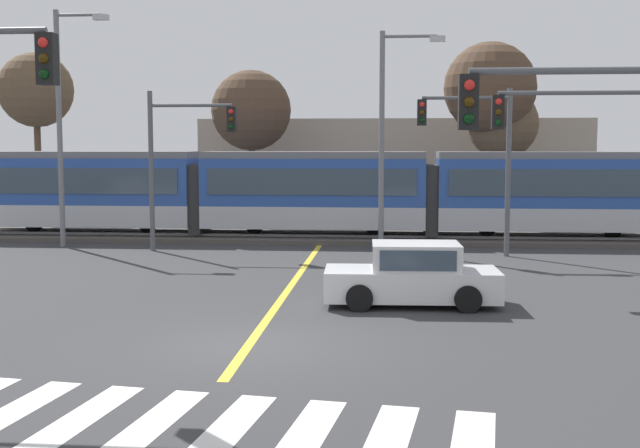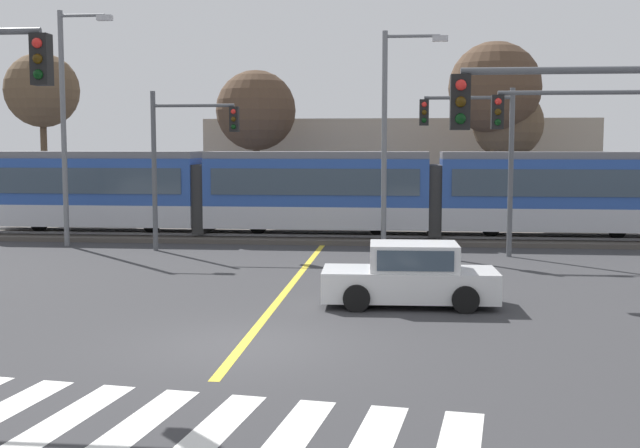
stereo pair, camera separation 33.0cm
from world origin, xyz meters
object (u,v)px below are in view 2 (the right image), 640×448
at_px(traffic_light_near_right, 596,158).
at_px(bare_tree_east, 495,89).
at_px(bare_tree_far_west, 42,91).
at_px(sedan_crossing, 410,277).
at_px(bare_tree_far_east, 508,124).
at_px(traffic_light_far_right, 479,145).
at_px(bare_tree_west, 256,111).
at_px(traffic_light_mid_right, 594,147).
at_px(street_lamp_centre, 391,125).
at_px(light_rail_tram, 318,190).
at_px(traffic_light_far_left, 183,148).
at_px(street_lamp_west, 68,115).

height_order(traffic_light_near_right, bare_tree_east, bare_tree_east).
bearing_deg(bare_tree_far_west, sedan_crossing, -46.37).
bearing_deg(bare_tree_far_east, bare_tree_far_west, 179.92).
xyz_separation_m(traffic_light_near_right, bare_tree_far_east, (1.71, 24.57, 1.16)).
xyz_separation_m(sedan_crossing, traffic_light_far_right, (2.43, 8.91, 3.17)).
xyz_separation_m(bare_tree_west, bare_tree_far_east, (11.86, -0.34, -0.68)).
xyz_separation_m(sedan_crossing, bare_tree_far_west, (-17.79, 18.66, 5.80)).
xyz_separation_m(traffic_light_mid_right, bare_tree_east, (-0.89, 15.48, 2.60)).
xyz_separation_m(traffic_light_near_right, street_lamp_centre, (-3.56, 16.30, 0.92)).
distance_m(traffic_light_near_right, bare_tree_west, 26.96).
bearing_deg(traffic_light_far_right, light_rail_tram, 144.20).
height_order(traffic_light_far_right, bare_tree_west, bare_tree_west).
bearing_deg(bare_tree_west, bare_tree_east, -5.23).
height_order(bare_tree_far_west, bare_tree_east, bare_tree_east).
xyz_separation_m(traffic_light_far_left, bare_tree_east, (12.08, 8.69, 2.63)).
bearing_deg(traffic_light_far_left, street_lamp_centre, 8.35).
distance_m(traffic_light_mid_right, traffic_light_far_right, 6.86).
height_order(sedan_crossing, bare_tree_east, bare_tree_east).
distance_m(traffic_light_mid_right, street_lamp_west, 19.32).
height_order(traffic_light_far_right, street_lamp_centre, street_lamp_centre).
bearing_deg(bare_tree_far_west, street_lamp_centre, -25.83).
relative_size(traffic_light_near_right, street_lamp_centre, 0.69).
distance_m(street_lamp_centre, bare_tree_far_west, 19.13).
relative_size(street_lamp_centre, bare_tree_far_east, 1.23).
xyz_separation_m(light_rail_tram, bare_tree_far_west, (-14.12, 5.36, 4.45)).
xyz_separation_m(street_lamp_west, bare_tree_east, (16.79, 7.77, 1.39)).
relative_size(street_lamp_centre, bare_tree_far_west, 0.96).
distance_m(traffic_light_mid_right, bare_tree_west, 20.50).
bearing_deg(traffic_light_far_right, street_lamp_west, 175.24).
bearing_deg(street_lamp_west, sedan_crossing, -38.33).
height_order(street_lamp_centre, bare_tree_far_east, street_lamp_centre).
bearing_deg(traffic_light_far_left, bare_tree_west, 84.56).
height_order(light_rail_tram, bare_tree_far_east, bare_tree_far_east).
bearing_deg(bare_tree_east, traffic_light_far_left, -144.27).
bearing_deg(street_lamp_centre, bare_tree_east, 58.98).
bearing_deg(street_lamp_west, traffic_light_mid_right, -23.55).
xyz_separation_m(traffic_light_far_left, street_lamp_centre, (7.52, 1.10, 0.81)).
relative_size(street_lamp_west, bare_tree_west, 1.19).
distance_m(street_lamp_west, bare_tree_far_west, 9.91).
xyz_separation_m(traffic_light_far_right, bare_tree_far_east, (2.19, 9.72, 0.95)).
relative_size(traffic_light_far_right, bare_tree_east, 0.68).
height_order(sedan_crossing, street_lamp_west, street_lamp_west).
bearing_deg(bare_tree_far_east, traffic_light_mid_right, -89.35).
bearing_deg(bare_tree_far_west, bare_tree_east, -1.87).
relative_size(street_lamp_west, bare_tree_far_west, 1.07).
height_order(light_rail_tram, bare_tree_far_west, bare_tree_far_west).
bearing_deg(bare_tree_far_east, light_rail_tram, -147.27).
bearing_deg(traffic_light_far_left, traffic_light_mid_right, -27.62).
bearing_deg(bare_tree_far_east, traffic_light_far_right, -102.68).
xyz_separation_m(light_rail_tram, street_lamp_centre, (3.02, -2.94, 2.55)).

